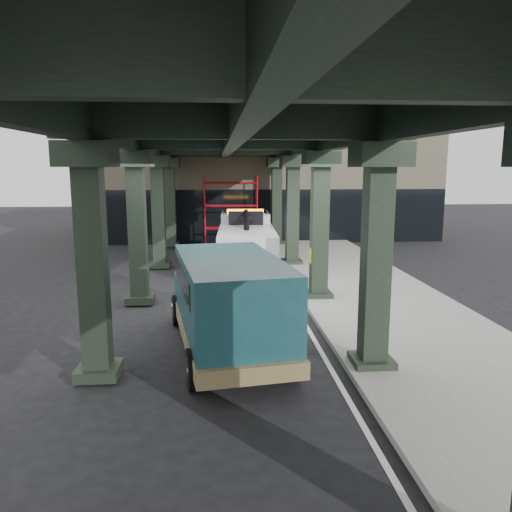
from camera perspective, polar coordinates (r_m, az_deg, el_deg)
name	(u,v)px	position (r m, az deg, el deg)	size (l,w,h in m)	color
ground	(246,319)	(15.07, -1.19, -7.24)	(90.00, 90.00, 0.00)	black
sidewalk	(372,297)	(17.77, 13.11, -4.56)	(5.00, 40.00, 0.15)	gray
lane_stripe	(292,300)	(17.16, 4.12, -5.08)	(0.12, 38.00, 0.01)	silver
viaduct	(229,137)	(16.40, -3.12, 13.48)	(7.40, 32.00, 6.40)	black
building	(258,174)	(34.48, 0.17, 9.30)	(22.00, 10.00, 8.00)	#C6B793
scaffolding	(231,209)	(29.12, -2.90, 5.41)	(3.08, 0.88, 4.00)	red
tow_truck	(246,240)	(22.13, -1.15, 1.81)	(2.69, 8.20, 2.66)	black
towed_van	(228,301)	(12.13, -3.21, -5.17)	(3.15, 6.24, 2.42)	#133F46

